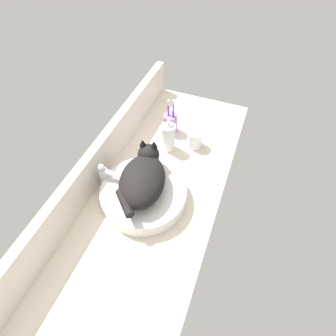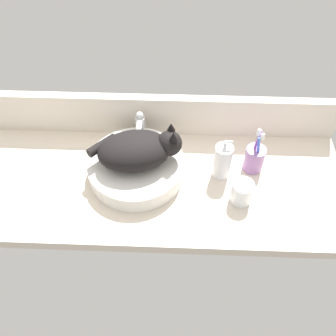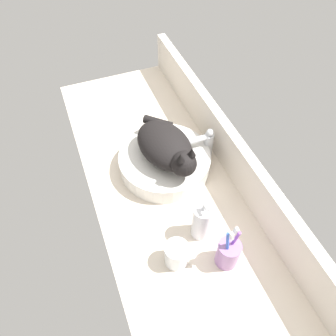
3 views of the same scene
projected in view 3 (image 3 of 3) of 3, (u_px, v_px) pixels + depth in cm
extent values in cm
cube|color=beige|center=(164.00, 182.00, 122.98)|extent=(138.63, 53.40, 4.00)
cube|color=silver|center=(227.00, 146.00, 120.58)|extent=(138.63, 3.60, 16.89)
cylinder|color=silver|center=(165.00, 161.00, 122.45)|extent=(33.99, 33.99, 6.76)
ellipsoid|color=black|center=(165.00, 145.00, 115.58)|extent=(27.95, 21.76, 11.00)
sphere|color=black|center=(184.00, 164.00, 108.10)|extent=(8.80, 8.80, 8.80)
cone|color=black|center=(192.00, 152.00, 104.15)|extent=(2.80, 2.80, 3.20)
cone|color=black|center=(180.00, 158.00, 102.64)|extent=(2.80, 2.80, 3.20)
cylinder|color=black|center=(158.00, 123.00, 122.16)|extent=(9.92, 10.15, 3.20)
cylinder|color=silver|center=(208.00, 145.00, 124.72)|extent=(3.60, 3.60, 11.00)
cylinder|color=silver|center=(197.00, 140.00, 119.82)|extent=(2.32, 10.03, 2.20)
sphere|color=silver|center=(210.00, 133.00, 119.53)|extent=(2.80, 2.80, 2.80)
cylinder|color=silver|center=(202.00, 221.00, 102.10)|extent=(6.27, 6.27, 13.84)
cylinder|color=silver|center=(204.00, 207.00, 95.66)|extent=(1.20, 1.20, 2.80)
cylinder|color=silver|center=(206.00, 208.00, 93.87)|extent=(2.20, 1.00, 1.00)
cylinder|color=#996BA8|center=(228.00, 253.00, 97.47)|extent=(6.97, 6.97, 9.93)
cylinder|color=blue|center=(227.00, 250.00, 93.89)|extent=(3.29, 2.01, 16.98)
cube|color=white|center=(232.00, 236.00, 87.31)|extent=(1.53, 0.96, 2.59)
cylinder|color=purple|center=(231.00, 245.00, 94.95)|extent=(2.73, 2.17, 17.02)
cube|color=white|center=(236.00, 231.00, 88.38)|extent=(1.46, 0.98, 2.57)
cylinder|color=white|center=(176.00, 254.00, 98.06)|extent=(7.31, 7.31, 8.51)
cylinder|color=silver|center=(176.00, 257.00, 99.43)|extent=(6.44, 6.44, 4.97)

